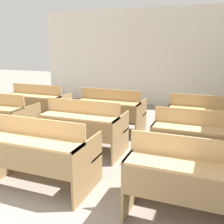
# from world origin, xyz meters

# --- Properties ---
(wall_back) EXTENTS (6.66, 0.06, 2.93)m
(wall_back) POSITION_xyz_m (0.00, 6.80, 1.47)
(wall_back) COLOR white
(wall_back) RESTS_ON ground_plane
(bench_front_center) EXTENTS (1.35, 0.81, 0.94)m
(bench_front_center) POSITION_xyz_m (0.18, 1.32, 0.48)
(bench_front_center) COLOR #93744A
(bench_front_center) RESTS_ON ground_plane
(bench_front_right) EXTENTS (1.35, 0.81, 0.94)m
(bench_front_right) POSITION_xyz_m (2.09, 1.31, 0.48)
(bench_front_right) COLOR #96784E
(bench_front_right) RESTS_ON ground_plane
(bench_second_center) EXTENTS (1.35, 0.81, 0.94)m
(bench_second_center) POSITION_xyz_m (0.17, 2.54, 0.48)
(bench_second_center) COLOR #9A7C52
(bench_second_center) RESTS_ON ground_plane
(bench_second_right) EXTENTS (1.35, 0.81, 0.94)m
(bench_second_right) POSITION_xyz_m (2.08, 2.54, 0.48)
(bench_second_right) COLOR #997A50
(bench_second_right) RESTS_ON ground_plane
(bench_third_left) EXTENTS (1.35, 0.81, 0.94)m
(bench_third_left) POSITION_xyz_m (-1.69, 3.78, 0.48)
(bench_third_left) COLOR #987A4F
(bench_third_left) RESTS_ON ground_plane
(bench_third_center) EXTENTS (1.35, 0.81, 0.94)m
(bench_third_center) POSITION_xyz_m (0.20, 3.76, 0.48)
(bench_third_center) COLOR olive
(bench_third_center) RESTS_ON ground_plane
(bench_third_right) EXTENTS (1.35, 0.81, 0.94)m
(bench_third_right) POSITION_xyz_m (2.10, 3.76, 0.48)
(bench_third_right) COLOR olive
(bench_third_right) RESTS_ON ground_plane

